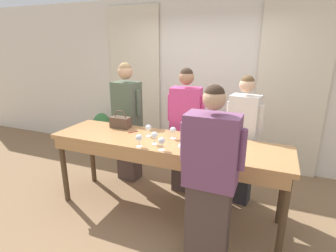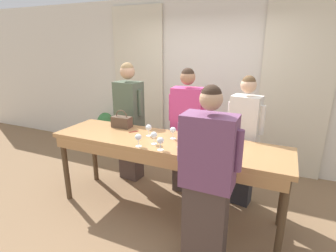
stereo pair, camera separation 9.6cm
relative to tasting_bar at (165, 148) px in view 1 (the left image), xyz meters
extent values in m
plane|color=#846647|center=(0.00, 0.02, -0.86)|extent=(18.00, 18.00, 0.00)
cube|color=silver|center=(0.00, 1.80, 0.54)|extent=(12.00, 0.06, 2.80)
cube|color=beige|center=(-1.35, 1.73, 0.48)|extent=(1.01, 0.03, 2.69)
cube|color=beige|center=(1.35, 1.73, 0.48)|extent=(1.01, 0.03, 2.69)
cube|color=#B27F4C|center=(0.00, 0.02, 0.07)|extent=(2.80, 0.73, 0.05)
cube|color=#B27F4C|center=(0.00, -0.32, -0.02)|extent=(2.69, 0.03, 0.12)
cylinder|color=#4C3823|center=(-1.33, -0.26, -0.41)|extent=(0.07, 0.07, 0.91)
cylinder|color=#4C3823|center=(1.33, -0.26, -0.41)|extent=(0.07, 0.07, 0.91)
cylinder|color=#4C3823|center=(-1.33, 0.31, -0.41)|extent=(0.07, 0.07, 0.91)
cylinder|color=#4C3823|center=(1.33, 0.31, -0.41)|extent=(0.07, 0.07, 0.91)
cylinder|color=black|center=(0.35, 0.04, 0.20)|extent=(0.08, 0.08, 0.21)
cone|color=black|center=(0.35, 0.04, 0.33)|extent=(0.08, 0.08, 0.05)
cylinder|color=black|center=(0.35, 0.04, 0.40)|extent=(0.03, 0.03, 0.09)
cylinder|color=white|center=(0.35, 0.04, 0.19)|extent=(0.09, 0.09, 0.08)
cube|color=brown|center=(-0.74, 0.23, 0.17)|extent=(0.26, 0.13, 0.15)
torus|color=brown|center=(-0.74, 0.23, 0.25)|extent=(0.17, 0.01, 0.17)
cylinder|color=white|center=(0.06, 0.10, 0.10)|extent=(0.07, 0.07, 0.00)
cylinder|color=white|center=(0.06, 0.10, 0.14)|extent=(0.01, 0.01, 0.07)
sphere|color=white|center=(0.06, 0.10, 0.20)|extent=(0.07, 0.07, 0.07)
sphere|color=beige|center=(0.06, 0.10, 0.19)|extent=(0.05, 0.05, 0.05)
cylinder|color=white|center=(0.69, -0.25, 0.10)|extent=(0.07, 0.07, 0.00)
cylinder|color=white|center=(0.69, -0.25, 0.14)|extent=(0.01, 0.01, 0.07)
sphere|color=white|center=(0.69, -0.25, 0.20)|extent=(0.07, 0.07, 0.07)
cylinder|color=white|center=(0.08, -0.28, 0.10)|extent=(0.07, 0.07, 0.00)
cylinder|color=white|center=(0.08, -0.28, 0.14)|extent=(0.01, 0.01, 0.07)
sphere|color=white|center=(0.08, -0.28, 0.20)|extent=(0.07, 0.07, 0.07)
cylinder|color=white|center=(-0.18, -0.28, 0.10)|extent=(0.07, 0.07, 0.00)
cylinder|color=white|center=(-0.18, -0.28, 0.14)|extent=(0.01, 0.01, 0.07)
sphere|color=white|center=(-0.18, -0.28, 0.20)|extent=(0.07, 0.07, 0.07)
cylinder|color=white|center=(-0.24, 0.07, 0.10)|extent=(0.07, 0.07, 0.00)
cylinder|color=white|center=(-0.24, 0.07, 0.14)|extent=(0.01, 0.01, 0.07)
sphere|color=white|center=(-0.24, 0.07, 0.20)|extent=(0.07, 0.07, 0.07)
cylinder|color=white|center=(-0.06, -0.15, 0.10)|extent=(0.07, 0.07, 0.00)
cylinder|color=white|center=(-0.06, -0.15, 0.14)|extent=(0.01, 0.01, 0.07)
sphere|color=white|center=(-0.06, -0.15, 0.20)|extent=(0.07, 0.07, 0.07)
cube|color=white|center=(0.26, -0.07, 0.10)|extent=(0.13, 0.13, 0.00)
cylinder|color=maroon|center=(-0.49, 0.12, 0.10)|extent=(0.08, 0.11, 0.01)
cube|color=#473833|center=(-0.87, 0.62, -0.44)|extent=(0.34, 0.26, 0.85)
cube|color=#4C5B47|center=(-0.87, 0.62, 0.32)|extent=(0.39, 0.31, 0.67)
sphere|color=tan|center=(-0.87, 0.62, 0.80)|extent=(0.21, 0.21, 0.21)
sphere|color=#93754C|center=(-0.87, 0.62, 0.83)|extent=(0.19, 0.19, 0.19)
cylinder|color=#4C5B47|center=(-0.66, 0.60, 0.37)|extent=(0.08, 0.08, 0.37)
cylinder|color=#4C5B47|center=(-1.07, 0.64, 0.37)|extent=(0.08, 0.08, 0.37)
cube|color=#473833|center=(0.05, 0.62, -0.45)|extent=(0.35, 0.23, 0.83)
cube|color=#C63D7A|center=(0.05, 0.62, 0.30)|extent=(0.42, 0.27, 0.66)
sphere|color=#9E7051|center=(0.05, 0.62, 0.76)|extent=(0.20, 0.20, 0.20)
sphere|color=#332319|center=(0.05, 0.62, 0.79)|extent=(0.17, 0.17, 0.17)
cylinder|color=#C63D7A|center=(0.26, 0.64, 0.35)|extent=(0.08, 0.08, 0.36)
cylinder|color=#C63D7A|center=(-0.17, 0.60, 0.35)|extent=(0.08, 0.08, 0.36)
cube|color=#28282D|center=(0.81, 0.62, -0.46)|extent=(0.32, 0.25, 0.80)
cube|color=silver|center=(0.81, 0.62, 0.26)|extent=(0.38, 0.29, 0.64)
sphere|color=#DBAD89|center=(0.81, 0.62, 0.70)|extent=(0.19, 0.19, 0.19)
sphere|color=brown|center=(0.81, 0.62, 0.74)|extent=(0.17, 0.17, 0.17)
cylinder|color=silver|center=(1.00, 0.59, 0.31)|extent=(0.08, 0.08, 0.35)
cylinder|color=silver|center=(0.62, 0.65, 0.31)|extent=(0.08, 0.08, 0.35)
cube|color=#473833|center=(0.67, -0.55, -0.45)|extent=(0.39, 0.22, 0.82)
cube|color=#704266|center=(0.67, -0.55, 0.29)|extent=(0.46, 0.26, 0.65)
sphere|color=tan|center=(0.67, -0.55, 0.74)|extent=(0.19, 0.19, 0.19)
sphere|color=#332319|center=(0.67, -0.55, 0.78)|extent=(0.17, 0.17, 0.17)
cylinder|color=#704266|center=(0.42, -0.55, 0.34)|extent=(0.07, 0.07, 0.36)
cylinder|color=#704266|center=(0.92, -0.55, 0.34)|extent=(0.07, 0.07, 0.36)
cylinder|color=#4C4C51|center=(-1.94, 1.42, -0.72)|extent=(0.23, 0.23, 0.28)
ellipsoid|color=#38753D|center=(-1.94, 1.42, -0.36)|extent=(0.36, 0.36, 0.51)
camera|label=1|loc=(1.11, -2.63, 1.16)|focal=28.00mm
camera|label=2|loc=(1.20, -2.59, 1.16)|focal=28.00mm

